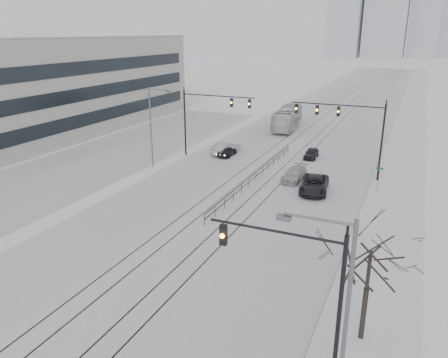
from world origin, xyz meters
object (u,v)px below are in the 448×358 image
(sedan_sb_inner, at_px, (227,151))
(sedan_sb_outer, at_px, (226,148))
(box_truck, at_px, (287,118))
(sedan_nb_front, at_px, (314,185))
(sedan_nb_right, at_px, (294,174))
(sedan_nb_far, at_px, (311,153))
(bare_tree, at_px, (370,261))
(traffic_mast_near, at_px, (304,280))

(sedan_sb_inner, height_order, sedan_sb_outer, sedan_sb_outer)
(sedan_sb_outer, height_order, box_truck, box_truck)
(sedan_sb_outer, relative_size, sedan_nb_front, 0.86)
(sedan_nb_right, bearing_deg, sedan_sb_outer, 151.28)
(sedan_nb_far, bearing_deg, bare_tree, -74.80)
(traffic_mast_near, xyz_separation_m, bare_tree, (2.41, 3.00, -0.07))
(box_truck, bearing_deg, sedan_sb_outer, 75.78)
(traffic_mast_near, height_order, bare_tree, traffic_mast_near)
(sedan_sb_outer, bearing_deg, bare_tree, 134.03)
(bare_tree, bearing_deg, traffic_mast_near, -128.76)
(bare_tree, distance_m, box_truck, 50.51)
(bare_tree, distance_m, sedan_nb_far, 33.67)
(sedan_sb_outer, xyz_separation_m, sedan_nb_far, (10.24, 2.65, -0.16))
(sedan_sb_outer, xyz_separation_m, box_truck, (2.74, 18.03, 0.90))
(sedan_sb_outer, height_order, sedan_nb_right, sedan_sb_outer)
(sedan_sb_inner, height_order, sedan_nb_far, sedan_sb_inner)
(sedan_nb_far, xyz_separation_m, box_truck, (-7.50, 15.38, 1.06))
(traffic_mast_near, relative_size, box_truck, 0.58)
(sedan_nb_right, bearing_deg, bare_tree, -64.77)
(sedan_sb_inner, distance_m, sedan_sb_outer, 0.85)
(sedan_sb_outer, bearing_deg, sedan_sb_inner, 135.16)
(sedan_sb_outer, relative_size, sedan_nb_right, 1.06)
(traffic_mast_near, bearing_deg, sedan_nb_right, 105.61)
(sedan_nb_front, xyz_separation_m, box_truck, (-10.50, 27.05, 0.92))
(traffic_mast_near, distance_m, sedan_nb_front, 24.01)
(bare_tree, height_order, box_truck, bare_tree)
(sedan_sb_inner, distance_m, sedan_nb_front, 15.24)
(sedan_sb_outer, distance_m, sedan_nb_front, 16.02)
(sedan_sb_inner, xyz_separation_m, sedan_nb_far, (9.75, 3.33, -0.00))
(traffic_mast_near, bearing_deg, sedan_nb_front, 101.11)
(sedan_nb_far, bearing_deg, sedan_sb_inner, -163.32)
(traffic_mast_near, distance_m, sedan_nb_right, 27.17)
(sedan_sb_inner, xyz_separation_m, sedan_sb_outer, (-0.49, 0.68, 0.16))
(sedan_sb_outer, bearing_deg, traffic_mast_near, 128.28)
(traffic_mast_near, xyz_separation_m, sedan_sb_outer, (-17.81, 32.27, -3.79))
(sedan_nb_front, relative_size, box_truck, 0.45)
(traffic_mast_near, xyz_separation_m, sedan_nb_far, (-7.57, 34.92, -3.95))
(bare_tree, bearing_deg, sedan_nb_front, 109.01)
(sedan_sb_inner, height_order, sedan_nb_front, sedan_nb_front)
(traffic_mast_near, height_order, box_truck, traffic_mast_near)
(bare_tree, xyz_separation_m, sedan_nb_front, (-6.98, 20.25, -3.73))
(traffic_mast_near, bearing_deg, sedan_sb_inner, 118.74)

